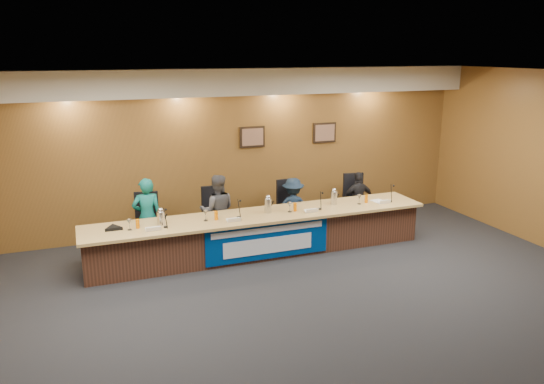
% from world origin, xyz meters
% --- Properties ---
extents(floor, '(10.00, 10.00, 0.00)m').
position_xyz_m(floor, '(0.00, 0.00, 0.00)').
color(floor, black).
rests_on(floor, ground).
extents(ceiling, '(10.00, 8.00, 0.04)m').
position_xyz_m(ceiling, '(0.00, 0.00, 3.20)').
color(ceiling, silver).
rests_on(ceiling, wall_back).
extents(wall_back, '(10.00, 0.04, 3.20)m').
position_xyz_m(wall_back, '(0.00, 4.00, 1.60)').
color(wall_back, brown).
rests_on(wall_back, floor).
extents(soffit, '(10.00, 0.50, 0.50)m').
position_xyz_m(soffit, '(0.00, 3.75, 2.95)').
color(soffit, beige).
rests_on(soffit, wall_back).
extents(dais_body, '(6.00, 0.80, 0.70)m').
position_xyz_m(dais_body, '(0.00, 2.40, 0.35)').
color(dais_body, '#452619').
rests_on(dais_body, floor).
extents(dais_top, '(6.10, 0.95, 0.05)m').
position_xyz_m(dais_top, '(0.00, 2.35, 0.72)').
color(dais_top, tan).
rests_on(dais_top, dais_body).
extents(banner, '(2.20, 0.02, 0.65)m').
position_xyz_m(banner, '(0.00, 1.99, 0.38)').
color(banner, navy).
rests_on(banner, dais_body).
extents(banner_text_upper, '(2.00, 0.01, 0.10)m').
position_xyz_m(banner_text_upper, '(0.00, 1.97, 0.58)').
color(banner_text_upper, silver).
rests_on(banner_text_upper, banner).
extents(banner_text_lower, '(1.60, 0.01, 0.28)m').
position_xyz_m(banner_text_lower, '(0.00, 1.97, 0.30)').
color(banner_text_lower, silver).
rests_on(banner_text_lower, banner).
extents(wall_photo_left, '(0.52, 0.04, 0.42)m').
position_xyz_m(wall_photo_left, '(0.40, 3.97, 1.85)').
color(wall_photo_left, black).
rests_on(wall_photo_left, wall_back).
extents(wall_photo_right, '(0.52, 0.04, 0.42)m').
position_xyz_m(wall_photo_right, '(2.00, 3.97, 1.85)').
color(wall_photo_right, black).
rests_on(wall_photo_right, wall_back).
extents(panelist_a, '(0.52, 0.35, 1.40)m').
position_xyz_m(panelist_a, '(-1.86, 3.06, 0.70)').
color(panelist_a, '#0E635B').
rests_on(panelist_a, floor).
extents(panelist_b, '(0.75, 0.64, 1.35)m').
position_xyz_m(panelist_b, '(-0.60, 3.06, 0.68)').
color(panelist_b, '#454549').
rests_on(panelist_b, floor).
extents(panelist_c, '(0.84, 0.62, 1.16)m').
position_xyz_m(panelist_c, '(0.91, 3.06, 0.58)').
color(panelist_c, '#112032').
rests_on(panelist_c, floor).
extents(panelist_d, '(0.71, 0.34, 1.17)m').
position_xyz_m(panelist_d, '(2.35, 3.06, 0.58)').
color(panelist_d, black).
rests_on(panelist_d, floor).
extents(office_chair_a, '(0.56, 0.56, 0.08)m').
position_xyz_m(office_chair_a, '(-1.86, 3.16, 0.48)').
color(office_chair_a, black).
rests_on(office_chair_a, floor).
extents(office_chair_b, '(0.49, 0.49, 0.08)m').
position_xyz_m(office_chair_b, '(-0.60, 3.16, 0.48)').
color(office_chair_b, black).
rests_on(office_chair_b, floor).
extents(office_chair_c, '(0.49, 0.49, 0.08)m').
position_xyz_m(office_chair_c, '(0.91, 3.16, 0.48)').
color(office_chair_c, black).
rests_on(office_chair_c, floor).
extents(office_chair_d, '(0.57, 0.57, 0.08)m').
position_xyz_m(office_chair_d, '(2.35, 3.16, 0.48)').
color(office_chair_d, black).
rests_on(office_chair_d, floor).
extents(nameplate_a, '(0.24, 0.08, 0.10)m').
position_xyz_m(nameplate_a, '(-1.89, 2.10, 0.80)').
color(nameplate_a, white).
rests_on(nameplate_a, dais_top).
extents(microphone_a, '(0.07, 0.07, 0.02)m').
position_xyz_m(microphone_a, '(-1.68, 2.21, 0.76)').
color(microphone_a, black).
rests_on(microphone_a, dais_top).
extents(juice_glass_a, '(0.06, 0.06, 0.15)m').
position_xyz_m(juice_glass_a, '(-2.11, 2.33, 0.82)').
color(juice_glass_a, orange).
rests_on(juice_glass_a, dais_top).
extents(water_glass_a, '(0.08, 0.08, 0.18)m').
position_xyz_m(water_glass_a, '(-2.24, 2.29, 0.84)').
color(water_glass_a, silver).
rests_on(water_glass_a, dais_top).
extents(nameplate_b, '(0.24, 0.08, 0.10)m').
position_xyz_m(nameplate_b, '(-0.56, 2.09, 0.80)').
color(nameplate_b, white).
rests_on(nameplate_b, dais_top).
extents(microphone_b, '(0.07, 0.07, 0.02)m').
position_xyz_m(microphone_b, '(-0.42, 2.29, 0.76)').
color(microphone_b, black).
rests_on(microphone_b, dais_top).
extents(juice_glass_b, '(0.06, 0.06, 0.15)m').
position_xyz_m(juice_glass_b, '(-0.81, 2.32, 0.82)').
color(juice_glass_b, orange).
rests_on(juice_glass_b, dais_top).
extents(water_glass_b, '(0.08, 0.08, 0.18)m').
position_xyz_m(water_glass_b, '(-0.99, 2.33, 0.84)').
color(water_glass_b, silver).
rests_on(water_glass_b, dais_top).
extents(nameplate_c, '(0.24, 0.08, 0.10)m').
position_xyz_m(nameplate_c, '(0.88, 2.11, 0.80)').
color(nameplate_c, white).
rests_on(nameplate_c, dais_top).
extents(microphone_c, '(0.07, 0.07, 0.02)m').
position_xyz_m(microphone_c, '(1.09, 2.25, 0.76)').
color(microphone_c, black).
rests_on(microphone_c, dais_top).
extents(juice_glass_c, '(0.06, 0.06, 0.15)m').
position_xyz_m(juice_glass_c, '(0.63, 2.31, 0.82)').
color(juice_glass_c, orange).
rests_on(juice_glass_c, dais_top).
extents(water_glass_c, '(0.08, 0.08, 0.18)m').
position_xyz_m(water_glass_c, '(0.52, 2.28, 0.84)').
color(water_glass_c, silver).
rests_on(water_glass_c, dais_top).
extents(nameplate_d, '(0.24, 0.08, 0.10)m').
position_xyz_m(nameplate_d, '(2.39, 2.14, 0.80)').
color(nameplate_d, white).
rests_on(nameplate_d, dais_top).
extents(microphone_d, '(0.07, 0.07, 0.02)m').
position_xyz_m(microphone_d, '(2.56, 2.25, 0.76)').
color(microphone_d, black).
rests_on(microphone_d, dais_top).
extents(juice_glass_d, '(0.06, 0.06, 0.15)m').
position_xyz_m(juice_glass_d, '(2.09, 2.33, 0.82)').
color(juice_glass_d, orange).
rests_on(juice_glass_d, dais_top).
extents(water_glass_d, '(0.08, 0.08, 0.18)m').
position_xyz_m(water_glass_d, '(1.92, 2.29, 0.84)').
color(water_glass_d, silver).
rests_on(water_glass_d, dais_top).
extents(carafe_left, '(0.13, 0.13, 0.23)m').
position_xyz_m(carafe_left, '(-1.73, 2.37, 0.86)').
color(carafe_left, silver).
rests_on(carafe_left, dais_top).
extents(carafe_mid, '(0.13, 0.13, 0.26)m').
position_xyz_m(carafe_mid, '(0.15, 2.40, 0.88)').
color(carafe_mid, silver).
rests_on(carafe_mid, dais_top).
extents(carafe_right, '(0.12, 0.12, 0.25)m').
position_xyz_m(carafe_right, '(1.48, 2.46, 0.87)').
color(carafe_right, silver).
rests_on(carafe_right, dais_top).
extents(speakerphone, '(0.32, 0.32, 0.05)m').
position_xyz_m(speakerphone, '(-2.48, 2.41, 0.78)').
color(speakerphone, black).
rests_on(speakerphone, dais_top).
extents(paper_stack, '(0.26, 0.33, 0.01)m').
position_xyz_m(paper_stack, '(2.37, 2.31, 0.75)').
color(paper_stack, white).
rests_on(paper_stack, dais_top).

